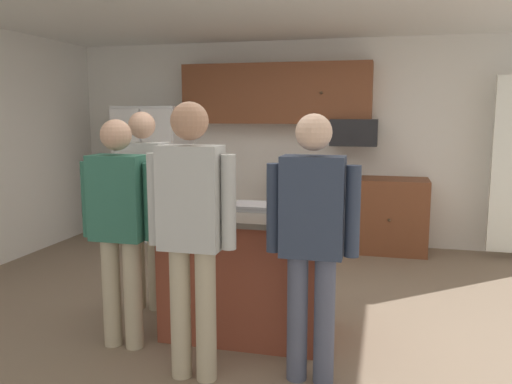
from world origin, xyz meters
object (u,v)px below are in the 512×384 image
(refrigerator, at_px, (154,174))
(kitchen_island, at_px, (247,271))
(tumbler_amber, at_px, (209,208))
(glass_dark_ale, at_px, (207,202))
(person_host_foreground, at_px, (119,219))
(person_guest_left, at_px, (312,231))
(glass_short_whisky, at_px, (189,205))
(microwave_over_range, at_px, (354,132))
(serving_tray, at_px, (261,207))
(person_elder_center, at_px, (144,197))
(person_guest_by_door, at_px, (191,222))
(mug_blue_stoneware, at_px, (225,199))

(refrigerator, height_order, kitchen_island, refrigerator)
(tumbler_amber, relative_size, glass_dark_ale, 0.85)
(refrigerator, xyz_separation_m, person_host_foreground, (1.18, -3.08, 0.06))
(person_guest_left, height_order, glass_short_whisky, person_guest_left)
(microwave_over_range, bearing_deg, glass_dark_ale, -107.83)
(refrigerator, distance_m, glass_short_whisky, 3.30)
(serving_tray, bearing_deg, person_elder_center, 171.64)
(kitchen_island, xyz_separation_m, serving_tray, (0.10, 0.08, 0.49))
(refrigerator, bearing_deg, person_guest_by_door, -61.50)
(person_host_foreground, xyz_separation_m, glass_dark_ale, (0.52, 0.39, 0.08))
(person_guest_by_door, bearing_deg, person_guest_left, -68.94)
(person_host_foreground, relative_size, serving_tray, 3.73)
(person_elder_center, height_order, glass_short_whisky, person_elder_center)
(serving_tray, bearing_deg, mug_blue_stoneware, 161.49)
(tumbler_amber, relative_size, serving_tray, 0.29)
(microwave_over_range, distance_m, person_guest_left, 3.40)
(kitchen_island, height_order, person_guest_by_door, person_guest_by_door)
(kitchen_island, xyz_separation_m, person_guest_left, (0.59, -0.65, 0.49))
(kitchen_island, distance_m, person_guest_by_door, 0.96)
(person_guest_left, xyz_separation_m, glass_dark_ale, (-0.87, 0.55, 0.06))
(person_guest_by_door, relative_size, person_guest_left, 1.04)
(person_guest_by_door, bearing_deg, glass_short_whisky, 32.84)
(kitchen_island, height_order, mug_blue_stoneware, mug_blue_stoneware)
(person_elder_center, relative_size, person_guest_by_door, 0.97)
(person_host_foreground, bearing_deg, kitchen_island, 0.00)
(refrigerator, xyz_separation_m, tumbler_amber, (1.78, -2.88, 0.13))
(refrigerator, relative_size, person_elder_center, 1.05)
(refrigerator, bearing_deg, microwave_over_range, 2.60)
(glass_dark_ale, bearing_deg, kitchen_island, 18.80)
(person_guest_by_door, xyz_separation_m, serving_tray, (0.23, 0.87, -0.04))
(person_guest_left, height_order, tumbler_amber, person_guest_left)
(kitchen_island, bearing_deg, person_host_foreground, -148.57)
(kitchen_island, xyz_separation_m, glass_dark_ale, (-0.28, -0.10, 0.54))
(person_guest_left, bearing_deg, serving_tray, -8.32)
(microwave_over_range, height_order, person_host_foreground, person_host_foreground)
(person_elder_center, distance_m, person_guest_left, 1.78)
(kitchen_island, distance_m, tumbler_amber, 0.63)
(person_guest_by_door, relative_size, tumbler_amber, 13.79)
(refrigerator, xyz_separation_m, microwave_over_range, (2.60, 0.12, 0.56))
(serving_tray, bearing_deg, person_guest_left, -55.88)
(microwave_over_range, distance_m, mug_blue_stoneware, 2.70)
(microwave_over_range, height_order, tumbler_amber, microwave_over_range)
(person_guest_left, relative_size, serving_tray, 3.82)
(microwave_over_range, bearing_deg, mug_blue_stoneware, -108.68)
(tumbler_amber, distance_m, glass_short_whisky, 0.16)
(refrigerator, height_order, person_host_foreground, refrigerator)
(tumbler_amber, bearing_deg, glass_dark_ale, 113.55)
(refrigerator, bearing_deg, glass_short_whisky, -60.59)
(kitchen_island, bearing_deg, microwave_over_range, 77.06)
(kitchen_island, bearing_deg, mug_blue_stoneware, 140.32)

